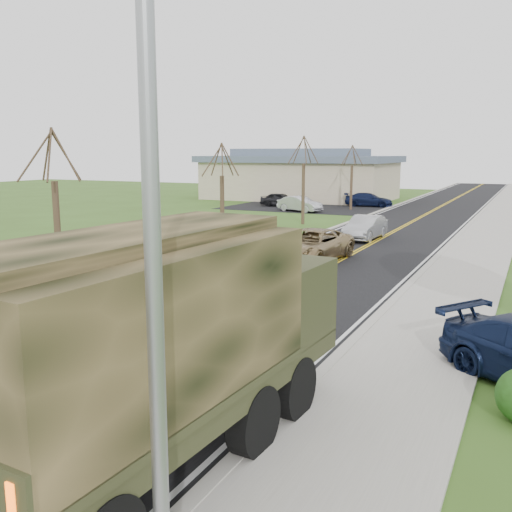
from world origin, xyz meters
The scene contains 16 objects.
road centered at (0.00, 40.00, 0.01)m, with size 8.00×120.00×0.01m, color black.
curb_right centered at (4.15, 40.00, 0.06)m, with size 0.30×120.00×0.12m, color #9E998E.
sidewalk_right centered at (5.90, 40.00, 0.05)m, with size 3.20×120.00×0.10m, color #9E998E.
curb_left centered at (-4.15, 40.00, 0.05)m, with size 0.30×120.00×0.10m, color #9E998E.
street_light centered at (4.90, -0.50, 4.43)m, with size 1.65×0.22×8.00m.
bare_tree_a centered at (-7.00, 10.00, 2.63)m, with size 1.93×2.26×6.08m.
bare_tree_b centered at (-7.00, 22.00, 2.48)m, with size 1.83×2.14×5.73m.
bare_tree_c centered at (-7.00, 34.00, 2.78)m, with size 2.04×2.39×6.42m.
bare_tree_d centered at (-7.00, 46.00, 2.55)m, with size 1.88×2.20×5.91m.
commercial_building centered at (-15.98, 55.97, 2.69)m, with size 25.50×21.50×5.65m.
military_truck centered at (3.06, 2.28, 2.31)m, with size 3.27×8.24×4.03m.
suv_champagne centered at (-1.26, 20.49, 0.77)m, with size 2.57×5.58×1.55m, color #8F7850.
sedan_silver centered at (-0.80, 28.60, 0.72)m, with size 1.53×4.40×1.45m, color #AFB0B4.
lot_car_dark centered at (-14.09, 46.02, 0.68)m, with size 1.61×4.00×1.36m, color black.
lot_car_silver centered at (-10.60, 42.33, 0.69)m, with size 1.47×4.20×1.38m, color #AEAFB3.
lot_car_navy centered at (-6.40, 50.00, 0.67)m, with size 1.88×4.63×1.34m, color #0E1636.
Camera 1 is at (8.41, -5.08, 5.18)m, focal length 40.00 mm.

